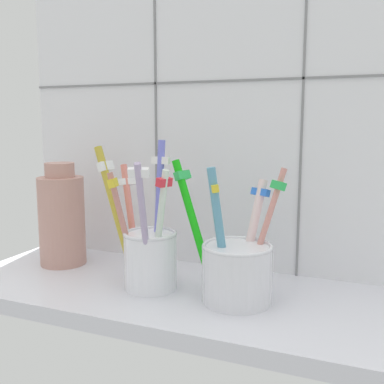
# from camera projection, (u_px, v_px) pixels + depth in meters

# --- Properties ---
(counter_slab) EXTENTS (0.64, 0.22, 0.02)m
(counter_slab) POSITION_uv_depth(u_px,v_px,m) (195.00, 299.00, 0.57)
(counter_slab) COLOR silver
(counter_slab) RESTS_ON ground
(tile_wall_back) EXTENTS (0.64, 0.02, 0.45)m
(tile_wall_back) POSITION_uv_depth(u_px,v_px,m) (227.00, 125.00, 0.65)
(tile_wall_back) COLOR white
(tile_wall_back) RESTS_ON ground
(toothbrush_cup_left) EXTENTS (0.12, 0.12, 0.19)m
(toothbrush_cup_left) POSITION_uv_depth(u_px,v_px,m) (148.00, 250.00, 0.57)
(toothbrush_cup_left) COLOR white
(toothbrush_cup_left) RESTS_ON counter_slab
(toothbrush_cup_right) EXTENTS (0.14, 0.10, 0.16)m
(toothbrush_cup_right) POSITION_uv_depth(u_px,v_px,m) (236.00, 267.00, 0.53)
(toothbrush_cup_right) COLOR white
(toothbrush_cup_right) RESTS_ON counter_slab
(ceramic_vase) EXTENTS (0.07, 0.07, 0.15)m
(ceramic_vase) POSITION_uv_depth(u_px,v_px,m) (62.00, 218.00, 0.67)
(ceramic_vase) COLOR tan
(ceramic_vase) RESTS_ON counter_slab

